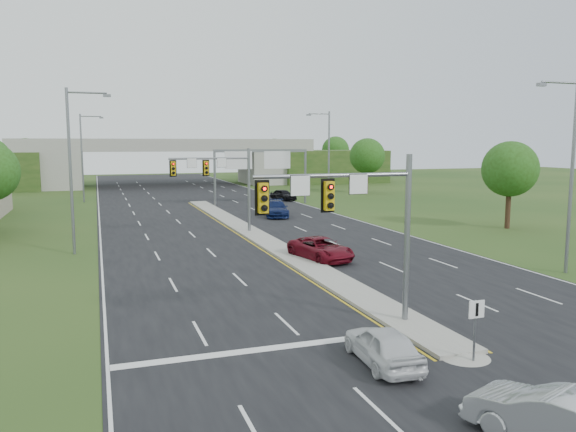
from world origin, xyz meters
The scene contains 24 objects.
ground centered at (0.00, 0.00, 0.00)m, with size 240.00×240.00×0.00m, color #224017.
road centered at (0.00, 35.00, 0.01)m, with size 24.00×160.00×0.02m, color black.
median centered at (0.00, 23.00, 0.10)m, with size 2.00×54.00×0.16m, color gray.
median_nose centered at (0.00, -4.00, 0.10)m, with size 2.00×2.00×0.16m, color gray.
lane_markings centered at (-0.60, 28.91, 0.02)m, with size 23.72×160.00×0.01m.
signal_mast_near centered at (-2.26, -0.07, 4.73)m, with size 6.62×0.60×7.00m.
signal_mast_far centered at (-2.26, 24.93, 4.73)m, with size 6.62×0.60×7.00m.
keep_right_sign centered at (0.00, -4.53, 1.52)m, with size 0.60×0.13×2.20m.
sign_gantry centered at (6.68, 44.92, 5.24)m, with size 11.58×0.44×6.67m.
overpass centered at (0.00, 80.00, 3.55)m, with size 80.00×14.00×8.10m.
lightpole_l_mid centered at (-13.30, 20.00, 6.10)m, with size 2.85×0.25×11.00m.
lightpole_l_far centered at (-13.30, 55.00, 6.10)m, with size 2.85×0.25×11.00m.
lightpole_r_near centered at (13.30, 5.00, 6.10)m, with size 2.85×0.25×11.00m.
lightpole_r_far centered at (13.30, 40.00, 6.10)m, with size 2.85×0.25×11.00m.
tree_r_near centered at (22.00, 20.00, 5.18)m, with size 4.80×4.80×7.60m.
tree_r_mid centered at (26.00, 55.00, 5.51)m, with size 5.20×5.20×8.12m.
tree_back_b centered at (-24.00, 94.00, 5.51)m, with size 5.60×5.60×8.32m.
tree_back_c centered at (24.00, 94.00, 5.51)m, with size 5.60×5.60×8.32m.
tree_back_d centered at (38.00, 94.00, 5.84)m, with size 6.00×6.00×8.85m.
car_white centered at (-2.99, -3.62, 0.68)m, with size 1.57×3.90×1.33m, color silver.
car_silver centered at (-1.50, -9.70, 0.76)m, with size 1.57×4.51×1.48m, color #B0B2B8.
car_far_a centered at (1.50, 12.91, 0.73)m, with size 2.37×5.13×1.43m, color #600916.
car_far_b centered at (5.22, 34.01, 0.82)m, with size 2.24×5.52×1.60m, color #0A1641.
car_far_c centered at (11.00, 49.09, 0.74)m, with size 1.69×4.20×1.43m, color black.
Camera 1 is at (-11.88, -19.75, 7.44)m, focal length 35.00 mm.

